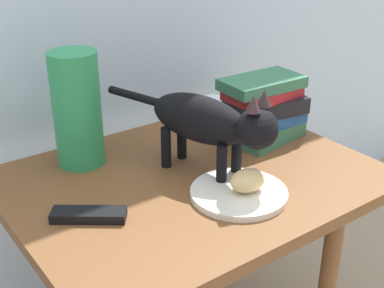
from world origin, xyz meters
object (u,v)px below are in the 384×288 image
(bread_roll, at_px, (248,180))
(candle_jar, at_px, (213,115))
(green_vase, at_px, (77,109))
(plate, at_px, (239,193))
(side_table, at_px, (192,201))
(book_stack, at_px, (264,109))
(cat, at_px, (210,122))
(tv_remote, at_px, (89,215))

(bread_roll, bearing_deg, candle_jar, 62.69)
(green_vase, bearing_deg, plate, -59.89)
(side_table, distance_m, book_stack, 0.32)
(plate, xyz_separation_m, bread_roll, (0.01, -0.01, 0.03))
(cat, relative_size, tv_remote, 3.10)
(cat, height_order, book_stack, cat)
(green_vase, relative_size, tv_remote, 1.84)
(side_table, relative_size, cat, 1.79)
(candle_jar, relative_size, tv_remote, 0.57)
(candle_jar, bearing_deg, cat, -130.12)
(cat, bearing_deg, green_vase, 132.37)
(tv_remote, bearing_deg, plate, 17.25)
(bread_roll, xyz_separation_m, book_stack, (0.24, 0.20, 0.05))
(plate, height_order, green_vase, green_vase)
(cat, distance_m, tv_remote, 0.34)
(candle_jar, bearing_deg, book_stack, -66.95)
(green_vase, bearing_deg, candle_jar, -2.73)
(plate, height_order, bread_roll, bread_roll)
(plate, xyz_separation_m, candle_jar, (0.19, 0.33, 0.03))
(bread_roll, height_order, cat, cat)
(book_stack, bearing_deg, tv_remote, -171.60)
(side_table, bearing_deg, green_vase, 129.76)
(plate, xyz_separation_m, tv_remote, (-0.30, 0.11, 0.00))
(side_table, height_order, green_vase, green_vase)
(bread_roll, distance_m, book_stack, 0.32)
(bread_roll, xyz_separation_m, candle_jar, (0.18, 0.34, -0.00))
(book_stack, xyz_separation_m, green_vase, (-0.45, 0.16, 0.05))
(bread_roll, bearing_deg, plate, 138.99)
(candle_jar, bearing_deg, green_vase, 177.27)
(plate, height_order, candle_jar, candle_jar)
(green_vase, relative_size, candle_jar, 3.25)
(side_table, relative_size, tv_remote, 5.54)
(plate, bearing_deg, bread_roll, -41.01)
(book_stack, relative_size, green_vase, 0.83)
(plate, distance_m, cat, 0.17)
(plate, relative_size, book_stack, 0.92)
(bread_roll, bearing_deg, tv_remote, 159.11)
(side_table, height_order, candle_jar, candle_jar)
(side_table, distance_m, candle_jar, 0.31)
(bread_roll, distance_m, candle_jar, 0.39)
(side_table, xyz_separation_m, green_vase, (-0.18, 0.21, 0.21))
(side_table, distance_m, bread_roll, 0.19)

